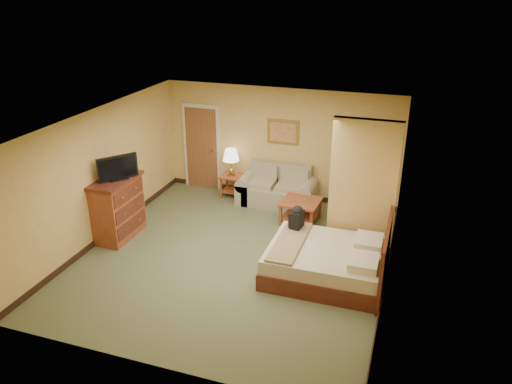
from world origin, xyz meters
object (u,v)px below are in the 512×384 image
at_px(loveseat, 277,192).
at_px(coffee_table, 301,207).
at_px(dresser, 118,208).
at_px(bed, 331,262).

height_order(loveseat, coffee_table, loveseat).
bearing_deg(coffee_table, dresser, -151.91).
distance_m(dresser, bed, 4.31).
relative_size(loveseat, bed, 0.86).
xyz_separation_m(dresser, bed, (4.29, -0.16, -0.32)).
xyz_separation_m(loveseat, coffee_table, (0.74, -0.76, 0.07)).
bearing_deg(loveseat, bed, -56.90).
distance_m(coffee_table, dresser, 3.74).
xyz_separation_m(coffee_table, dresser, (-3.29, -1.76, 0.27)).
relative_size(coffee_table, bed, 0.40).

